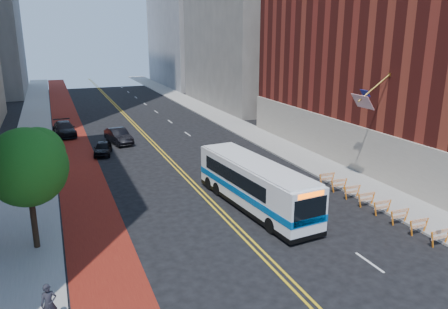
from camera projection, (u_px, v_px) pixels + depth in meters
name	position (u px, v px, depth m)	size (l,w,h in m)	color
ground	(270.00, 262.00, 22.81)	(160.00, 160.00, 0.00)	black
sidewalk_left	(33.00, 147.00, 45.32)	(4.00, 140.00, 0.15)	gray
sidewalk_right	(243.00, 129.00, 53.89)	(4.00, 140.00, 0.15)	gray
bus_lane_paint	(72.00, 144.00, 46.73)	(3.60, 140.00, 0.01)	#64130E
center_line_inner	(146.00, 138.00, 49.56)	(0.14, 140.00, 0.01)	gold
center_line_outer	(149.00, 137.00, 49.69)	(0.14, 140.00, 0.01)	gold
lane_dashes	(170.00, 121.00, 58.49)	(0.14, 98.20, 0.01)	silver
brick_building	(432.00, 39.00, 38.40)	(18.73, 36.00, 22.00)	maroon
construction_barriers	(374.00, 201.00, 29.12)	(1.42, 10.91, 1.00)	orange
street_tree	(28.00, 164.00, 22.86)	(4.20, 4.20, 6.70)	black
transit_bus	(254.00, 184.00, 29.45)	(3.76, 12.01, 3.25)	white
car_a	(103.00, 148.00, 42.55)	(1.54, 3.82, 1.30)	black
car_b	(119.00, 136.00, 46.88)	(1.70, 4.88, 1.61)	black
car_c	(64.00, 129.00, 50.30)	(2.26, 5.55, 1.61)	black
pedestrian	(49.00, 304.00, 17.58)	(0.63, 0.41, 1.73)	black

